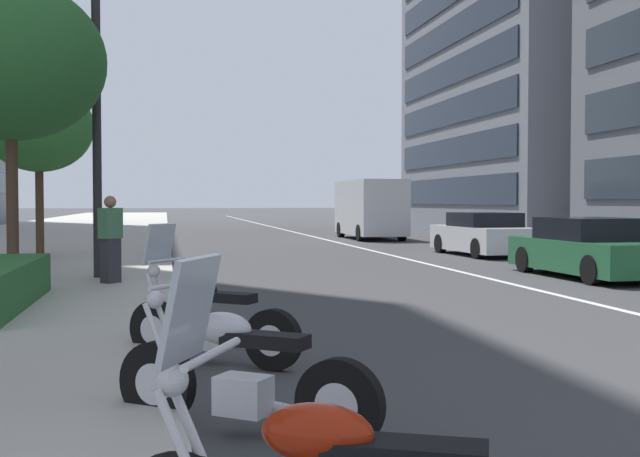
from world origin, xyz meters
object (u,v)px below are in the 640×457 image
at_px(motorcycle_second_in_row, 209,322).
at_px(street_lamp_with_banners, 111,40).
at_px(delivery_van_ahead, 370,208).
at_px(street_tree_by_lamp_post, 10,61).
at_px(motorcycle_far_end_row, 241,379).
at_px(car_far_down_avenue, 591,250).
at_px(pedestrian_on_plaza, 111,239).
at_px(street_tree_near_plaza_corner, 39,127).
at_px(car_lead_in_lane, 483,235).

bearing_deg(motorcycle_second_in_row, street_lamp_with_banners, -42.05).
distance_m(delivery_van_ahead, street_lamp_with_banners, 20.97).
height_order(street_lamp_with_banners, street_tree_by_lamp_post, street_lamp_with_banners).
bearing_deg(street_tree_by_lamp_post, motorcycle_second_in_row, -156.04).
relative_size(delivery_van_ahead, street_tree_by_lamp_post, 1.01).
xyz_separation_m(motorcycle_far_end_row, delivery_van_ahead, (29.01, -8.59, 1.00)).
distance_m(car_far_down_avenue, pedestrian_on_plaza, 10.45).
bearing_deg(pedestrian_on_plaza, car_far_down_avenue, -131.18).
height_order(car_far_down_avenue, street_lamp_with_banners, street_lamp_with_banners).
bearing_deg(street_tree_near_plaza_corner, street_tree_by_lamp_post, -175.47).
xyz_separation_m(car_lead_in_lane, delivery_van_ahead, (11.20, 0.77, 0.78)).
distance_m(car_lead_in_lane, street_lamp_with_banners, 13.60).
height_order(street_tree_near_plaza_corner, pedestrian_on_plaza, street_tree_near_plaza_corner).
xyz_separation_m(delivery_van_ahead, street_tree_by_lamp_post, (-18.99, 11.96, 2.93)).
bearing_deg(car_lead_in_lane, pedestrian_on_plaza, 123.54).
height_order(motorcycle_far_end_row, car_far_down_avenue, car_far_down_avenue).
distance_m(car_lead_in_lane, street_tree_by_lamp_post, 15.37).
relative_size(car_far_down_avenue, street_lamp_with_banners, 0.56).
bearing_deg(motorcycle_second_in_row, pedestrian_on_plaza, -40.71).
distance_m(street_lamp_with_banners, pedestrian_on_plaza, 4.18).
xyz_separation_m(car_lead_in_lane, street_lamp_with_banners, (-6.77, 10.96, 4.36)).
relative_size(motorcycle_far_end_row, street_tree_near_plaza_corner, 0.37).
bearing_deg(street_lamp_with_banners, street_tree_near_plaza_corner, 21.14).
bearing_deg(motorcycle_far_end_row, street_tree_by_lamp_post, -35.21).
bearing_deg(car_lead_in_lane, street_lamp_with_banners, 119.17).
relative_size(motorcycle_far_end_row, street_tree_by_lamp_post, 0.32).
bearing_deg(car_far_down_avenue, pedestrian_on_plaza, 92.86).
height_order(motorcycle_second_in_row, delivery_van_ahead, delivery_van_ahead).
bearing_deg(delivery_van_ahead, car_far_down_avenue, -178.99).
distance_m(motorcycle_second_in_row, street_tree_near_plaza_corner, 15.25).
distance_m(motorcycle_far_end_row, motorcycle_second_in_row, 2.65).
height_order(delivery_van_ahead, pedestrian_on_plaza, delivery_van_ahead).
bearing_deg(motorcycle_far_end_row, delivery_van_ahead, -70.28).
height_order(street_lamp_with_banners, pedestrian_on_plaza, street_lamp_with_banners).
distance_m(car_far_down_avenue, street_tree_by_lamp_post, 12.79).
bearing_deg(car_lead_in_lane, street_tree_near_plaza_corner, 90.82).
bearing_deg(pedestrian_on_plaza, motorcycle_second_in_row, 146.81).
distance_m(car_lead_in_lane, street_tree_near_plaza_corner, 13.66).
height_order(car_lead_in_lane, street_tree_near_plaza_corner, street_tree_near_plaza_corner).
xyz_separation_m(street_lamp_with_banners, street_tree_near_plaza_corner, (5.99, 2.32, -1.25)).
relative_size(motorcycle_second_in_row, car_lead_in_lane, 0.39).
bearing_deg(motorcycle_far_end_row, motorcycle_second_in_row, -51.85).
xyz_separation_m(street_tree_by_lamp_post, street_tree_near_plaza_corner, (7.01, 0.56, -0.59)).
distance_m(motorcycle_second_in_row, pedestrian_on_plaza, 7.38).
bearing_deg(motorcycle_second_in_row, motorcycle_far_end_row, 129.65).
bearing_deg(motorcycle_second_in_row, delivery_van_ahead, -70.51).
distance_m(delivery_van_ahead, street_tree_by_lamp_post, 22.63).
distance_m(car_far_down_avenue, delivery_van_ahead, 18.52).
xyz_separation_m(motorcycle_second_in_row, street_tree_by_lamp_post, (7.38, 3.28, 3.91)).
bearing_deg(street_lamp_with_banners, street_tree_by_lamp_post, 120.02).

